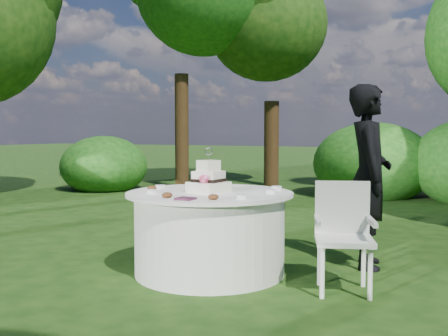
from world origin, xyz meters
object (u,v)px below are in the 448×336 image
at_px(guest, 369,176).
at_px(chair, 343,228).
at_px(napkins, 185,199).
at_px(cake, 208,180).
at_px(table, 210,232).

bearing_deg(guest, chair, 162.37).
distance_m(napkins, cake, 0.55).
relative_size(guest, chair, 1.97).
height_order(napkins, guest, guest).
bearing_deg(chair, guest, 87.61).
relative_size(table, cake, 3.68).
bearing_deg(napkins, chair, 28.26).
distance_m(napkins, table, 0.70).
bearing_deg(table, napkins, -82.15).
xyz_separation_m(cake, chair, (1.24, 0.09, -0.36)).
distance_m(guest, cake, 1.59).
relative_size(guest, cake, 4.24).
xyz_separation_m(table, cake, (0.01, -0.04, 0.50)).
xyz_separation_m(napkins, chair, (1.17, 0.63, -0.26)).
xyz_separation_m(napkins, cake, (-0.07, 0.53, 0.10)).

